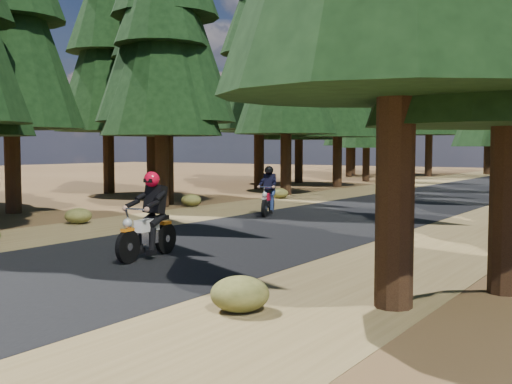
% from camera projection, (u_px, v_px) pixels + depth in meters
% --- Properties ---
extents(ground, '(120.00, 120.00, 0.00)m').
position_uv_depth(ground, '(221.00, 242.00, 15.13)').
color(ground, '#4A311A').
rests_on(ground, ground).
extents(road, '(6.00, 100.00, 0.01)m').
position_uv_depth(road, '(319.00, 221.00, 19.31)').
color(road, black).
rests_on(road, ground).
extents(shoulder_l, '(3.20, 100.00, 0.01)m').
position_uv_depth(shoulder_l, '(199.00, 213.00, 21.81)').
color(shoulder_l, brown).
rests_on(shoulder_l, ground).
extents(shoulder_r, '(3.20, 100.00, 0.01)m').
position_uv_depth(shoulder_r, '(475.00, 232.00, 16.82)').
color(shoulder_r, brown).
rests_on(shoulder_r, ground).
extents(pine_forest, '(34.59, 55.08, 16.32)m').
position_uv_depth(pine_forest, '(467.00, 35.00, 32.21)').
color(pine_forest, black).
rests_on(pine_forest, ground).
extents(understory_shrubs, '(14.93, 32.41, 0.65)m').
position_uv_depth(understory_shrubs, '(445.00, 215.00, 18.65)').
color(understory_shrubs, '#474C1E').
rests_on(understory_shrubs, ground).
extents(rider_lead, '(0.81, 2.01, 1.74)m').
position_uv_depth(rider_lead, '(147.00, 230.00, 12.80)').
color(rider_lead, white).
rests_on(rider_lead, road).
extents(rider_follow, '(1.15, 1.89, 1.62)m').
position_uv_depth(rider_follow, '(268.00, 199.00, 20.90)').
color(rider_follow, '#A10A20').
rests_on(rider_follow, road).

